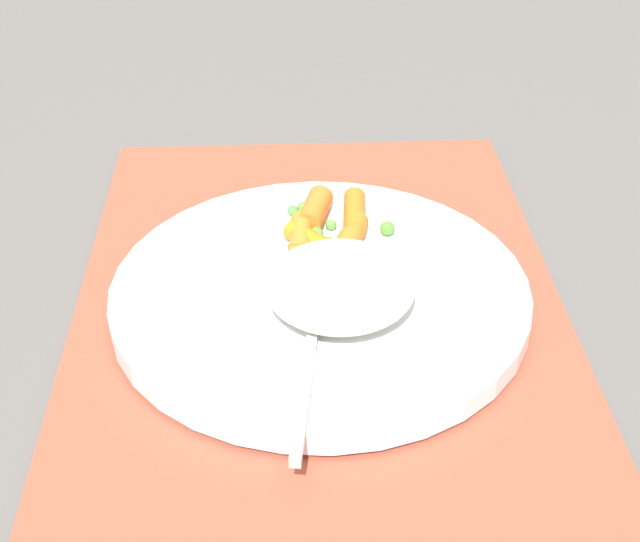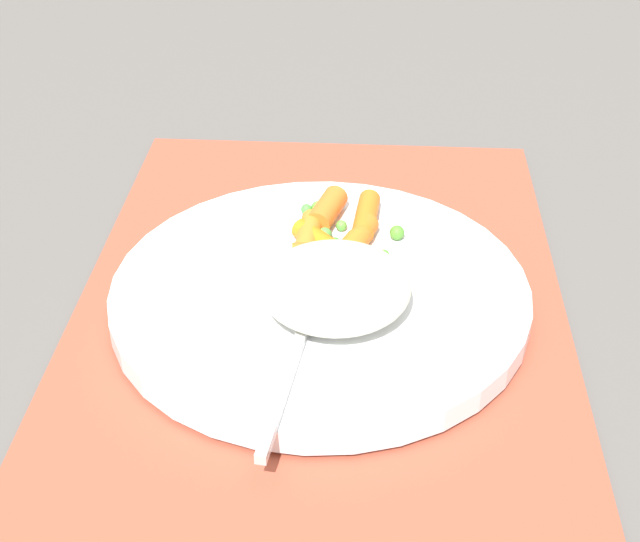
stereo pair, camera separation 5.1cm
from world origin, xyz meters
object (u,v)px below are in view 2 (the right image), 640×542
at_px(plate, 320,294).
at_px(rice_mound, 335,286).
at_px(fork, 309,313).
at_px(carrot_portion, 336,236).

height_order(plate, rice_mound, rice_mound).
bearing_deg(rice_mound, fork, 123.23).
xyz_separation_m(rice_mound, carrot_portion, (0.07, 0.00, -0.01)).
bearing_deg(carrot_portion, fork, 171.41).
relative_size(rice_mound, fork, 0.46).
distance_m(carrot_portion, fork, 0.08).
xyz_separation_m(plate, fork, (-0.03, 0.00, 0.01)).
distance_m(rice_mound, fork, 0.02).
bearing_deg(fork, carrot_portion, -8.59).
relative_size(carrot_portion, fork, 0.51).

